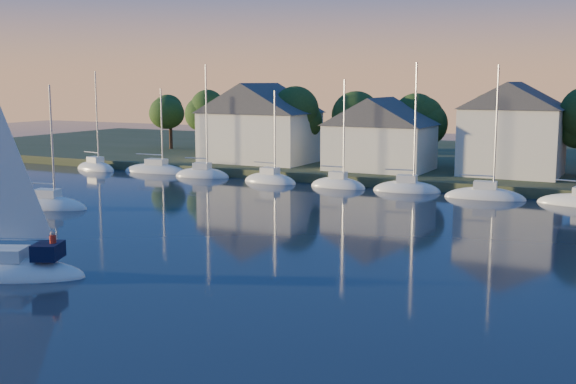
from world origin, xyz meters
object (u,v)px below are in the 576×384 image
Objects in this scene: clubhouse_east at (513,128)px; hero_sailboat at (5,266)px; clubhouse_west at (260,122)px; clubhouse_centre at (380,133)px; drifting_sailboat_left at (48,207)px.

hero_sailboat reaches higher than clubhouse_east.
clubhouse_centre is (16.00, -1.00, -0.80)m from clubhouse_west.
clubhouse_west is at bearing -101.10° from hero_sailboat.
clubhouse_east reaches higher than clubhouse_west.
clubhouse_west is at bearing 176.42° from clubhouse_centre.
drifting_sailboat_left is (-2.89, -32.29, -5.84)m from clubhouse_west.
hero_sailboat is (11.56, -49.64, -5.33)m from clubhouse_west.
clubhouse_west is 1.18× the size of clubhouse_centre.
clubhouse_centre is at bearing -119.43° from hero_sailboat.
clubhouse_east is at bearing 8.13° from clubhouse_centre.
hero_sailboat is (-18.44, -50.64, -5.39)m from clubhouse_east.
hero_sailboat is at bearing -76.89° from clubhouse_west.
drifting_sailboat_left is (-18.89, -31.29, -5.04)m from clubhouse_centre.
clubhouse_centre is 36.90m from drifting_sailboat_left.
drifting_sailboat_left reaches higher than clubhouse_centre.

